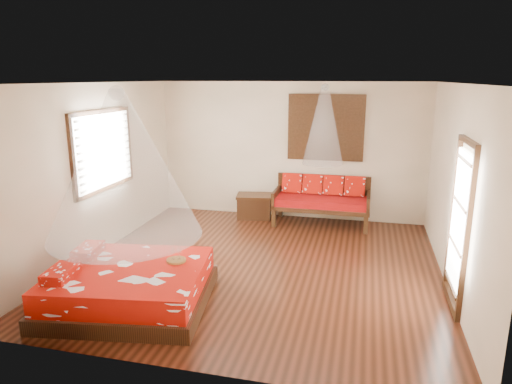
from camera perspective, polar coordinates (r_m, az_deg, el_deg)
room at (r=6.84m, az=0.46°, el=1.66°), size 5.54×5.54×2.84m
bed at (r=6.26m, az=-15.55°, el=-11.23°), size 2.21×2.05×0.63m
daybed at (r=9.23m, az=8.21°, el=-0.79°), size 1.89×0.84×0.97m
storage_chest at (r=9.58m, az=-0.22°, el=-1.75°), size 0.79×0.63×0.50m
shutter_panel at (r=9.30m, az=8.72°, el=7.95°), size 1.52×0.06×1.32m
window_left at (r=8.01m, az=-18.50°, el=4.96°), size 0.10×1.74×1.34m
glazed_door at (r=6.29m, az=24.03°, el=-3.85°), size 0.08×1.02×2.16m
wine_tray at (r=6.21m, az=-9.96°, el=-8.06°), size 0.26×0.26×0.21m
mosquito_net_main at (r=5.77m, az=-16.45°, el=3.29°), size 1.90×1.90×1.80m
mosquito_net_daybed at (r=8.83m, az=8.47°, el=8.29°), size 0.79×0.79×1.50m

